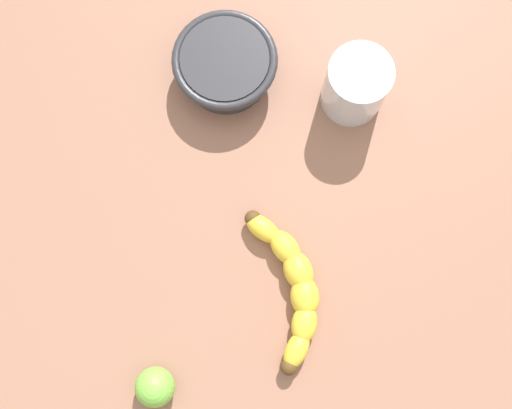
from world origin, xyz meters
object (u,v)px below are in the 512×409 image
ceramic_bowl (225,65)px  lime_fruit (155,387)px  smoothie_glass (355,86)px  banana (293,286)px

ceramic_bowl → lime_fruit: bearing=165.7°
ceramic_bowl → lime_fruit: ceramic_bowl is taller
smoothie_glass → lime_fruit: smoothie_glass is taller
smoothie_glass → ceramic_bowl: (4.29, 16.65, -1.18)cm
smoothie_glass → lime_fruit: 45.27cm
banana → smoothie_glass: (24.92, -9.44, 2.58)cm
banana → lime_fruit: size_ratio=4.27×
banana → ceramic_bowl: size_ratio=1.52×
ceramic_bowl → lime_fruit: 41.89cm
banana → lime_fruit: lime_fruit is taller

